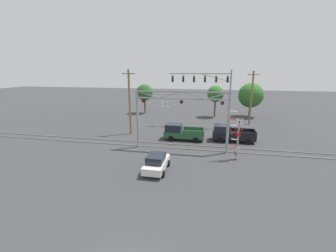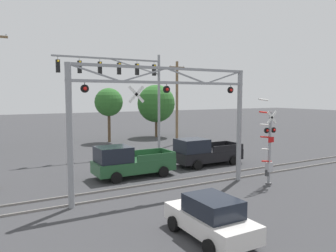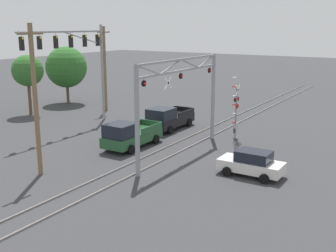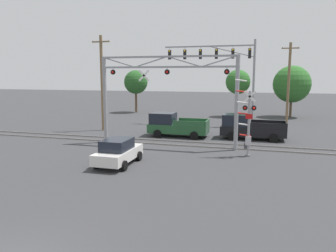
# 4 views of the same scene
# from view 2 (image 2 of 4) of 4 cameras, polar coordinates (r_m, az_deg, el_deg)

# --- Properties ---
(rail_track_near) EXTENTS (80.00, 0.08, 0.10)m
(rail_track_near) POSITION_cam_2_polar(r_m,az_deg,el_deg) (18.42, -0.69, -11.06)
(rail_track_near) COLOR gray
(rail_track_near) RESTS_ON ground_plane
(rail_track_far) EXTENTS (80.00, 0.08, 0.10)m
(rail_track_far) POSITION_cam_2_polar(r_m,az_deg,el_deg) (19.64, -2.74, -10.02)
(rail_track_far) COLOR gray
(rail_track_far) RESTS_ON ground_plane
(crossing_gantry) EXTENTS (10.49, 0.30, 6.75)m
(crossing_gantry) POSITION_cam_2_polar(r_m,az_deg,el_deg) (17.44, -0.28, 2.23)
(crossing_gantry) COLOR gray
(crossing_gantry) RESTS_ON ground_plane
(crossing_signal_mast) EXTENTS (1.41, 0.35, 5.09)m
(crossing_signal_mast) POSITION_cam_2_polar(r_m,az_deg,el_deg) (20.11, 17.15, -3.94)
(crossing_signal_mast) COLOR gray
(crossing_signal_mast) RESTS_ON ground_plane
(traffic_signal_span) EXTENTS (9.70, 0.39, 8.99)m
(traffic_signal_span) POSITION_cam_2_polar(r_m,az_deg,el_deg) (29.61, -6.34, 7.63)
(traffic_signal_span) COLOR gray
(traffic_signal_span) RESTS_ON ground_plane
(pickup_truck_lead) EXTENTS (5.18, 2.31, 2.06)m
(pickup_truck_lead) POSITION_cam_2_polar(r_m,az_deg,el_deg) (21.29, -6.90, -6.26)
(pickup_truck_lead) COLOR #23512D
(pickup_truck_lead) RESTS_ON ground_plane
(pickup_truck_following) EXTENTS (5.33, 2.31, 2.06)m
(pickup_truck_following) POSITION_cam_2_polar(r_m,az_deg,el_deg) (24.83, 6.19, -4.58)
(pickup_truck_following) COLOR black
(pickup_truck_following) RESTS_ON ground_plane
(sedan_waiting) EXTENTS (1.98, 3.89, 1.58)m
(sedan_waiting) POSITION_cam_2_polar(r_m,az_deg,el_deg) (12.59, 7.46, -15.51)
(sedan_waiting) COLOR silver
(sedan_waiting) RESTS_ON ground_plane
(utility_pole_right) EXTENTS (1.80, 0.28, 8.82)m
(utility_pole_right) POSITION_cam_2_polar(r_m,az_deg,el_deg) (34.97, 1.56, 4.22)
(utility_pole_right) COLOR brown
(utility_pole_right) RESTS_ON ground_plane
(background_tree_far_left_verge) EXTENTS (3.15, 3.15, 6.07)m
(background_tree_far_left_verge) POSITION_cam_2_polar(r_m,az_deg,el_deg) (37.18, -10.28, 4.07)
(background_tree_far_left_verge) COLOR brown
(background_tree_far_left_verge) RESTS_ON ground_plane
(background_tree_far_right_verge) EXTENTS (4.70, 4.70, 6.57)m
(background_tree_far_right_verge) POSITION_cam_2_polar(r_m,az_deg,el_deg) (41.09, -2.08, 3.92)
(background_tree_far_right_verge) COLOR brown
(background_tree_far_right_verge) RESTS_ON ground_plane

